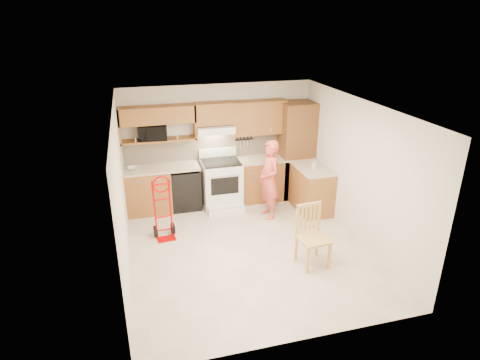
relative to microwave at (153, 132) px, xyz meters
name	(u,v)px	position (x,y,z in m)	size (l,w,h in m)	color
floor	(247,249)	(1.36, -2.08, -1.65)	(4.00, 4.50, 0.02)	beige
ceiling	(249,106)	(1.36, -2.08, 0.87)	(4.00, 4.50, 0.02)	white
wall_back	(218,143)	(1.36, 0.17, -0.39)	(4.00, 0.02, 2.50)	beige
wall_front	(303,257)	(1.36, -4.34, -0.39)	(4.00, 0.02, 2.50)	beige
wall_left	(121,196)	(-0.65, -2.08, -0.39)	(0.02, 4.50, 2.50)	beige
wall_right	(358,171)	(3.37, -2.08, -0.39)	(0.02, 4.50, 2.50)	beige
backsplash	(219,146)	(1.36, 0.15, -0.44)	(3.92, 0.03, 0.55)	beige
lower_cab_left	(148,191)	(-0.19, -0.14, -1.19)	(0.90, 0.60, 0.90)	#965924
dishwasher	(185,188)	(0.56, -0.14, -1.22)	(0.60, 0.60, 0.85)	black
lower_cab_right	(259,179)	(2.19, -0.14, -1.19)	(1.14, 0.60, 0.90)	#965924
countertop_left	(162,168)	(0.11, -0.13, -0.72)	(1.50, 0.63, 0.04)	beige
countertop_right	(260,159)	(2.19, -0.13, -0.72)	(1.14, 0.63, 0.04)	beige
cab_return_right	(311,189)	(3.06, -0.94, -1.19)	(0.60, 1.00, 0.90)	#965924
countertop_return	(313,168)	(3.06, -0.94, -0.72)	(0.63, 1.00, 0.04)	beige
pantry_tall	(296,150)	(3.01, -0.14, -0.59)	(0.70, 0.60, 2.10)	brown
upper_cab_left	(157,115)	(0.11, 0.00, 0.34)	(1.50, 0.33, 0.34)	#965924
upper_shelf_mw	(159,140)	(0.11, 0.00, -0.17)	(1.50, 0.33, 0.04)	#965924
upper_cab_center	(214,113)	(1.24, 0.00, 0.30)	(0.76, 0.33, 0.44)	#965924
upper_cab_right	(259,117)	(2.19, 0.00, 0.16)	(1.14, 0.33, 0.70)	#965924
range_hood	(215,129)	(1.24, -0.06, -0.01)	(0.76, 0.46, 0.14)	white
knife_strip	(244,142)	(1.91, 0.12, -0.40)	(0.40, 0.05, 0.29)	black
microwave	(153,132)	(0.00, 0.00, 0.00)	(0.55, 0.37, 0.30)	black
range	(222,180)	(1.31, -0.30, -1.06)	(0.79, 1.05, 1.17)	white
person	(269,180)	(2.11, -1.01, -0.85)	(0.58, 0.38, 1.59)	#D44D41
hand_truck	(164,211)	(0.01, -1.31, -1.10)	(0.43, 0.39, 1.09)	#BF0100
dining_chair	(314,237)	(2.25, -2.80, -1.14)	(0.45, 0.49, 1.01)	tan
soap_bottle	(315,164)	(3.06, -1.00, -0.62)	(0.08, 0.08, 0.17)	white
bowl	(134,168)	(-0.43, -0.14, -0.67)	(0.23, 0.23, 0.06)	white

